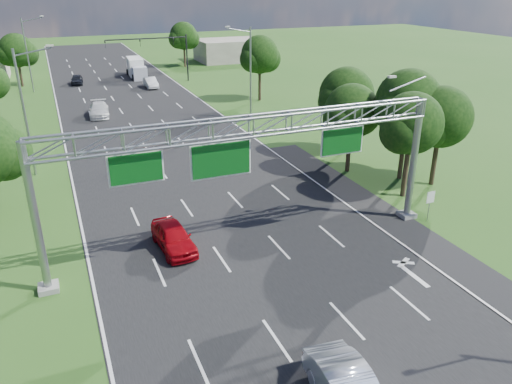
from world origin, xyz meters
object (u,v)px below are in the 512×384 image
red_coupe (173,237)px  box_truck (136,68)px  traffic_signal (164,48)px  regulatory_sign (430,200)px  sign_gantry (253,137)px

red_coupe → box_truck: (8.11, 57.54, 0.62)m
traffic_signal → red_coupe: bearing=-102.6°
regulatory_sign → traffic_signal: bearing=95.2°
regulatory_sign → box_truck: box_truck is taller
regulatory_sign → box_truck: 60.88m
red_coupe → box_truck: 58.11m
traffic_signal → red_coupe: 52.69m
traffic_signal → red_coupe: (-11.47, -51.24, -4.39)m
sign_gantry → regulatory_sign: sign_gantry is taller
sign_gantry → red_coupe: bearing=157.8°
red_coupe → traffic_signal: bearing=73.5°
sign_gantry → box_truck: bearing=86.3°
sign_gantry → red_coupe: size_ratio=5.16×
red_coupe → box_truck: box_truck is taller
regulatory_sign → sign_gantry: bearing=175.2°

